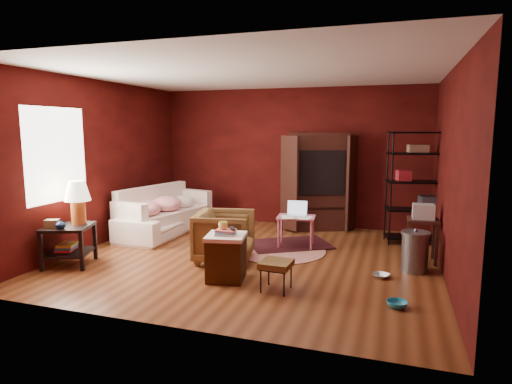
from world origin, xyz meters
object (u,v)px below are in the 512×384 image
sofa (165,211)px  wire_shelving (417,183)px  laptop_desk (296,219)px  side_table (73,215)px  armchair (224,234)px  hamper (226,256)px  tv_armoire (318,179)px

sofa → wire_shelving: 4.61m
laptop_desk → wire_shelving: size_ratio=0.40×
side_table → wire_shelving: bearing=30.3°
armchair → hamper: 0.82m
sofa → side_table: side_table is taller
sofa → wire_shelving: size_ratio=1.14×
sofa → laptop_desk: size_ratio=2.87×
sofa → laptop_desk: 2.61m
tv_armoire → wire_shelving: size_ratio=0.98×
sofa → tv_armoire: 3.04m
laptop_desk → tv_armoire: tv_armoire is taller
laptop_desk → tv_armoire: 1.54m
laptop_desk → tv_armoire: size_ratio=0.40×
hamper → laptop_desk: size_ratio=0.91×
tv_armoire → laptop_desk: bearing=-115.9°
hamper → tv_armoire: size_ratio=0.37×
laptop_desk → wire_shelving: (1.90, 0.91, 0.59)m
tv_armoire → armchair: bearing=-132.6°
side_table → wire_shelving: size_ratio=0.63×
armchair → side_table: bearing=101.1°
laptop_desk → wire_shelving: 2.19m
side_table → laptop_desk: 3.48m
sofa → armchair: 2.15m
armchair → wire_shelving: (2.76, 1.99, 0.64)m
wire_shelving → sofa: bearing=176.5°
sofa → side_table: 2.11m
hamper → tv_armoire: tv_armoire is taller
armchair → laptop_desk: (0.85, 1.09, 0.06)m
hamper → sofa: bearing=136.1°
sofa → side_table: bearing=172.6°
side_table → laptop_desk: (2.90, 1.90, -0.26)m
tv_armoire → sofa: bearing=-176.7°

